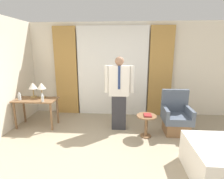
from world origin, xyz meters
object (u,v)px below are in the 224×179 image
object	(u,v)px
table_lamp_right	(41,87)
side_table	(146,122)
desk	(36,104)
person	(119,91)
bottle_by_lamp	(43,98)
table_lamp_left	(33,87)
armchair	(176,118)
book	(148,115)
bottle_near_edge	(19,97)

from	to	relation	value
table_lamp_right	side_table	size ratio (longest dim) A/B	0.78
desk	side_table	xyz separation A→B (m)	(2.72, -0.36, -0.25)
person	side_table	world-z (taller)	person
bottle_by_lamp	table_lamp_right	bearing A→B (deg)	116.74
table_lamp_left	armchair	xyz separation A→B (m)	(3.56, -0.22, -0.65)
person	book	world-z (taller)	person
armchair	side_table	bearing A→B (deg)	-159.67
table_lamp_right	armchair	size ratio (longest dim) A/B	0.40
desk	table_lamp_left	size ratio (longest dim) A/B	2.61
table_lamp_left	book	distance (m)	2.94
armchair	bottle_by_lamp	bearing A→B (deg)	-177.93
table_lamp_left	book	size ratio (longest dim) A/B	1.87
table_lamp_left	table_lamp_right	world-z (taller)	same
person	armchair	size ratio (longest dim) A/B	1.78
table_lamp_left	person	bearing A→B (deg)	-3.28
desk	book	distance (m)	2.77
table_lamp_left	table_lamp_right	bearing A→B (deg)	0.00
person	book	bearing A→B (deg)	-30.24
person	side_table	bearing A→B (deg)	-30.05
table_lamp_left	bottle_near_edge	world-z (taller)	table_lamp_left
desk	table_lamp_left	distance (m)	0.44
table_lamp_left	bottle_by_lamp	size ratio (longest dim) A/B	1.83
table_lamp_left	side_table	bearing A→B (deg)	-9.82
table_lamp_left	book	world-z (taller)	table_lamp_left
table_lamp_left	side_table	xyz separation A→B (m)	(2.84, -0.49, -0.66)
person	bottle_by_lamp	bearing A→B (deg)	-173.39
table_lamp_right	table_lamp_left	bearing A→B (deg)	180.00
bottle_by_lamp	armchair	distance (m)	3.20
bottle_near_edge	side_table	world-z (taller)	bottle_near_edge
armchair	side_table	distance (m)	0.77
bottle_near_edge	person	distance (m)	2.46
table_lamp_right	person	xyz separation A→B (m)	(1.98, -0.13, -0.04)
bottle_near_edge	book	bearing A→B (deg)	-5.29
desk	bottle_by_lamp	bearing A→B (deg)	-35.72
table_lamp_left	desk	bearing A→B (deg)	-49.78
bottle_near_edge	bottle_by_lamp	world-z (taller)	bottle_by_lamp
desk	table_lamp_right	xyz separation A→B (m)	(0.11, 0.13, 0.41)
table_lamp_left	armchair	world-z (taller)	table_lamp_left
bottle_by_lamp	side_table	bearing A→B (deg)	-3.62
desk	side_table	bearing A→B (deg)	-7.48
desk	person	size ratio (longest dim) A/B	0.58
bottle_by_lamp	person	distance (m)	1.83
person	book	size ratio (longest dim) A/B	8.38
table_lamp_right	armchair	bearing A→B (deg)	-3.80
bottle_near_edge	armchair	distance (m)	3.84
bottle_by_lamp	person	size ratio (longest dim) A/B	0.12
bottle_by_lamp	armchair	size ratio (longest dim) A/B	0.22
side_table	book	size ratio (longest dim) A/B	2.38
desk	bottle_by_lamp	world-z (taller)	bottle_by_lamp
table_lamp_left	person	xyz separation A→B (m)	(2.21, -0.13, -0.04)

